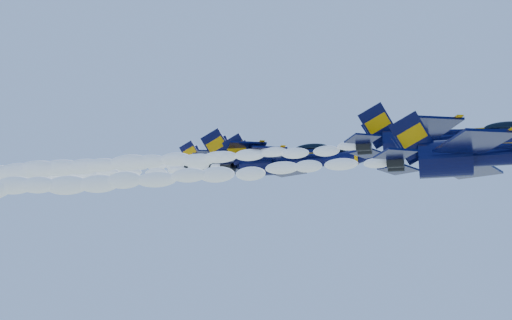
% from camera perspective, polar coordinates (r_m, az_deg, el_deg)
% --- Properties ---
extents(jet_lead, '(18.24, 14.96, 6.78)m').
position_cam_1_polar(jet_lead, '(55.19, 18.65, 0.43)').
color(jet_lead, black).
extents(smoke_trail_jet_lead, '(51.87, 2.32, 2.09)m').
position_cam_1_polar(smoke_trail_jet_lead, '(61.85, -14.16, -1.83)').
color(smoke_trail_jet_lead, white).
extents(jet_second, '(20.10, 16.49, 7.47)m').
position_cam_1_polar(jet_second, '(69.70, 15.20, 1.61)').
color(jet_second, black).
extents(smoke_trail_jet_second, '(51.87, 2.56, 2.30)m').
position_cam_1_polar(smoke_trail_jet_second, '(76.60, -11.50, -0.37)').
color(smoke_trail_jet_second, white).
extents(jet_third, '(17.16, 14.08, 6.38)m').
position_cam_1_polar(jet_third, '(76.97, 2.65, -0.09)').
color(jet_third, black).
extents(smoke_trail_jet_third, '(51.87, 2.19, 1.97)m').
position_cam_1_polar(smoke_trail_jet_third, '(89.23, -18.81, -1.59)').
color(smoke_trail_jet_third, white).
extents(jet_fourth, '(18.97, 15.56, 7.05)m').
position_cam_1_polar(jet_fourth, '(81.93, 1.12, 0.23)').
color(jet_fourth, black).
extents(smoke_trail_jet_fourth, '(51.87, 2.42, 2.18)m').
position_cam_1_polar(smoke_trail_jet_fourth, '(95.02, -19.35, -1.26)').
color(smoke_trail_jet_fourth, white).
extents(jet_fifth, '(14.91, 12.23, 5.54)m').
position_cam_1_polar(jet_fifth, '(93.24, -2.34, -0.04)').
color(jet_fifth, black).
extents(smoke_trail_jet_fifth, '(51.87, 1.90, 1.71)m').
position_cam_1_polar(smoke_trail_jet_fifth, '(106.51, -19.30, -1.26)').
color(smoke_trail_jet_fifth, white).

